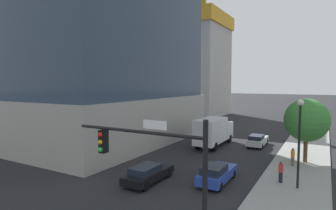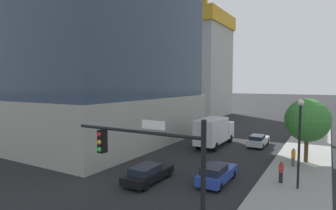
# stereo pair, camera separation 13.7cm
# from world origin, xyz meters

# --- Properties ---
(sidewalk) EXTENTS (4.78, 120.00, 0.15)m
(sidewalk) POSITION_xyz_m (7.65, 20.00, 0.07)
(sidewalk) COLOR gray
(sidewalk) RESTS_ON ground
(construction_building) EXTENTS (18.20, 15.38, 29.86)m
(construction_building) POSITION_xyz_m (-17.56, 54.81, 12.81)
(construction_building) COLOR #B2AFA8
(construction_building) RESTS_ON ground
(traffic_light_pole) EXTENTS (6.42, 0.48, 5.94)m
(traffic_light_pole) POSITION_xyz_m (3.41, 4.34, 4.20)
(traffic_light_pole) COLOR black
(traffic_light_pole) RESTS_ON sidewalk
(street_lamp) EXTENTS (0.44, 0.44, 6.18)m
(street_lamp) POSITION_xyz_m (7.96, 15.70, 4.16)
(street_lamp) COLOR black
(street_lamp) RESTS_ON sidewalk
(street_tree) EXTENTS (3.95, 3.95, 5.89)m
(street_tree) POSITION_xyz_m (7.97, 23.12, 4.05)
(street_tree) COLOR brown
(street_tree) RESTS_ON sidewalk
(car_blue) EXTENTS (1.73, 4.58, 1.45)m
(car_blue) POSITION_xyz_m (2.58, 14.28, 0.72)
(car_blue) COLOR #233D9E
(car_blue) RESTS_ON ground
(car_silver) EXTENTS (1.73, 4.53, 1.40)m
(car_silver) POSITION_xyz_m (2.58, 28.29, 0.72)
(car_silver) COLOR #B7B7BC
(car_silver) RESTS_ON ground
(car_black) EXTENTS (1.80, 4.72, 1.34)m
(car_black) POSITION_xyz_m (-1.93, 11.85, 0.69)
(car_black) COLOR black
(car_black) RESTS_ON ground
(box_truck) EXTENTS (2.30, 7.71, 3.36)m
(box_truck) POSITION_xyz_m (-1.93, 25.72, 1.85)
(box_truck) COLOR silver
(box_truck) RESTS_ON ground
(pedestrian_red_shirt) EXTENTS (0.34, 0.34, 1.59)m
(pedestrian_red_shirt) POSITION_xyz_m (6.77, 16.32, 0.96)
(pedestrian_red_shirt) COLOR black
(pedestrian_red_shirt) RESTS_ON sidewalk
(pedestrian_orange_shirt) EXTENTS (0.34, 0.34, 1.59)m
(pedestrian_orange_shirt) POSITION_xyz_m (7.10, 21.19, 0.96)
(pedestrian_orange_shirt) COLOR brown
(pedestrian_orange_shirt) RESTS_ON sidewalk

